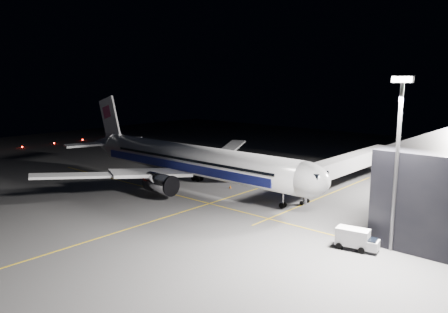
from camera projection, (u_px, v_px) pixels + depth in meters
ground at (193, 187)px, 83.01m from camera, size 200.00×200.00×0.00m
guide_line_main at (233, 196)px, 76.52m from camera, size 0.25×80.00×0.01m
guide_line_cross at (169, 193)px, 78.57m from camera, size 70.00×0.25×0.01m
guide_line_side at (322, 197)px, 76.12m from camera, size 0.25×40.00×0.01m
airliner at (188, 160)px, 82.79m from camera, size 61.48×54.22×16.64m
jet_bridge at (344, 164)px, 81.27m from camera, size 3.60×34.40×6.30m
floodlight_mast_south at (398, 149)px, 50.40m from camera, size 2.40×0.67×20.70m
taxiway_lights at (22, 147)px, 129.71m from camera, size 0.44×60.44×0.44m
service_truck at (356, 239)px, 52.62m from camera, size 5.24×2.85×2.54m
baggage_tug at (258, 165)px, 99.85m from camera, size 2.41×1.95×1.73m
safety_cone_a at (210, 174)px, 93.31m from camera, size 0.40×0.40×0.59m
safety_cone_b at (230, 187)px, 82.02m from camera, size 0.40×0.40×0.60m
safety_cone_c at (256, 177)px, 90.32m from camera, size 0.40×0.40×0.60m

